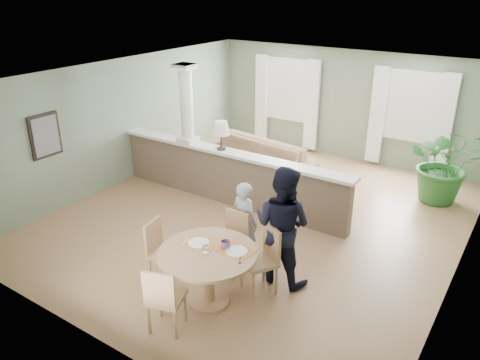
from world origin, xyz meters
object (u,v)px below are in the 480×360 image
Objects in this scene: chair_near at (164,297)px; child_person at (245,222)px; houseplant at (445,164)px; chair_far_man at (264,256)px; sofa at (251,161)px; dining_table at (209,262)px; chair_side at (161,249)px; chair_far_boy at (233,239)px; man_person at (282,225)px.

chair_near is 2.00m from child_person.
chair_far_man is (-1.47, -4.59, -0.25)m from houseplant.
dining_table is at bearing -56.26° from sofa.
chair_side reaches higher than sofa.
dining_table is 0.82m from chair_near.
chair_far_boy is at bearing -51.82° from chair_side.
chair_far_man is 1.58m from chair_near.
dining_table is 1.21m from child_person.
chair_far_boy is 1.09m from chair_side.
houseplant is 5.61m from dining_table.
child_person is (-0.67, 0.52, 0.12)m from chair_far_man.
child_person is (0.72, 1.15, 0.14)m from chair_side.
man_person is at bearing 62.05° from dining_table.
chair_far_boy is at bearing 103.10° from child_person.
chair_near is 0.99× the size of chair_side.
chair_side is (-0.91, 0.04, -0.12)m from dining_table.
houseplant reaches higher than sofa.
sofa is 2.98× the size of chair_side.
houseplant is 1.60× the size of chair_far_man.
chair_far_boy is 0.69m from chair_far_man.
chair_side is 0.72× the size of child_person.
houseplant is at bearing 25.63° from sofa.
sofa is 2.14× the size of child_person.
chair_far_man is (0.66, -0.18, 0.03)m from chair_far_boy.
dining_table is at bearing 62.60° from man_person.
man_person is (0.08, 0.37, 0.36)m from chair_far_man.
houseplant is 1.66× the size of chair_side.
chair_far_boy reaches higher than sofa.
chair_far_man is 0.85m from child_person.
chair_side is at bearing 177.76° from dining_table.
chair_far_man is at bearing 154.96° from child_person.
man_person is at bearing -42.28° from sofa.
chair_side reaches higher than dining_table.
chair_side is (-2.86, -5.23, -0.27)m from houseplant.
man_person reaches higher than houseplant.
chair_near is 0.53× the size of man_person.
chair_near is 2.00m from man_person.
chair_near is at bearing -87.40° from chair_far_boy.
chair_near is at bearing -146.36° from chair_side.
man_person reaches higher than chair_near.
chair_side is at bearing 70.81° from child_person.
houseplant is 1.19× the size of child_person.
houseplant is at bearing 69.68° from dining_table.
chair_near is at bearing 70.75° from man_person.
dining_table is 0.88m from chair_far_boy.
man_person is (0.66, 1.84, 0.38)m from chair_near.
chair_near is (-2.06, -6.06, -0.28)m from houseplant.
chair_far_man is at bearing -46.36° from sofa.
man_person reaches higher than sofa.
child_person is at bearing 90.13° from chair_far_boy.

